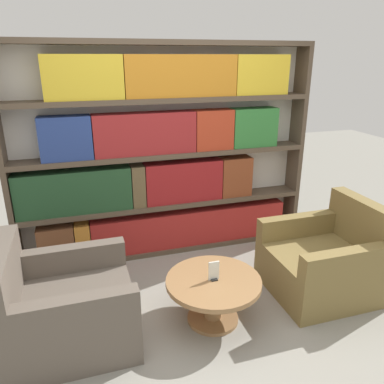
% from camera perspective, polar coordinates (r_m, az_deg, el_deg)
% --- Properties ---
extents(ground_plane, '(14.00, 14.00, 0.00)m').
position_cam_1_polar(ground_plane, '(3.15, 3.21, -20.87)').
color(ground_plane, gray).
extents(bookshelf, '(3.12, 0.30, 2.21)m').
position_cam_1_polar(bookshelf, '(3.94, -4.42, 5.31)').
color(bookshelf, silver).
rests_on(bookshelf, ground_plane).
extents(armchair_left, '(0.94, 0.85, 0.83)m').
position_cam_1_polar(armchair_left, '(3.08, -18.93, -16.54)').
color(armchair_left, brown).
rests_on(armchair_left, ground_plane).
extents(armchair_right, '(0.94, 0.85, 0.83)m').
position_cam_1_polar(armchair_right, '(3.70, 19.80, -10.00)').
color(armchair_right, olive).
rests_on(armchair_right, ground_plane).
extents(coffee_table, '(0.77, 0.77, 0.39)m').
position_cam_1_polar(coffee_table, '(3.12, 3.27, -14.82)').
color(coffee_table, olive).
rests_on(coffee_table, ground_plane).
extents(table_sign, '(0.09, 0.06, 0.16)m').
position_cam_1_polar(table_sign, '(3.02, 3.34, -12.06)').
color(table_sign, black).
rests_on(table_sign, coffee_table).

